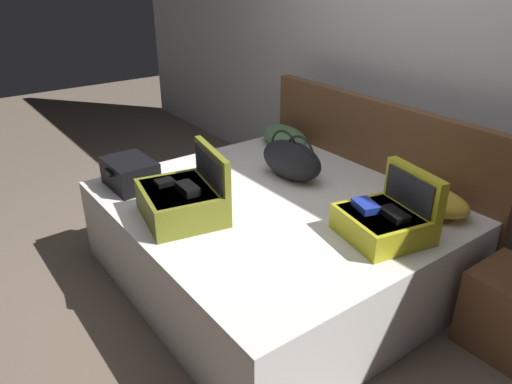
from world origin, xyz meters
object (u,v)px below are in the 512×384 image
Objects in this scene: bed at (272,240)px; pillow_near_headboard at (428,199)px; hard_case_small at (130,173)px; pillow_center_head at (284,137)px; duffel_bag at (291,160)px; hard_case_large at (183,198)px; hard_case_medium at (386,218)px.

pillow_near_headboard is at bearing 46.04° from bed.
hard_case_small is (-0.73, -0.61, 0.37)m from bed.
bed is at bearing 38.56° from hard_case_small.
pillow_center_head reaches higher than bed.
pillow_near_headboard is (0.63, 0.66, 0.35)m from bed.
duffel_bag is (-0.21, 0.32, 0.41)m from bed.
bed is 3.56× the size of hard_case_large.
pillow_near_headboard is (1.36, 1.26, -0.02)m from hard_case_small.
hard_case_large is 1.10× the size of duffel_bag.
hard_case_medium reaches higher than hard_case_small.
hard_case_medium reaches higher than pillow_center_head.
duffel_bag is 1.03× the size of pillow_center_head.
pillow_near_headboard is (-0.04, 0.43, -0.03)m from hard_case_medium.
hard_case_small is at bearing -90.43° from pillow_center_head.
hard_case_small reaches higher than bed.
hard_case_medium is at bearing 29.45° from hard_case_small.
duffel_bag reaches higher than bed.
hard_case_medium reaches higher than pillow_near_headboard.
hard_case_small is 0.72× the size of duffel_bag.
pillow_near_headboard is at bearing 67.84° from hard_case_large.
hard_case_small reaches higher than pillow_center_head.
bed is at bearing -133.96° from pillow_near_headboard.
duffel_bag is (0.52, 0.93, 0.04)m from hard_case_small.
bed is at bearing 85.16° from hard_case_large.
hard_case_medium is 0.43m from pillow_near_headboard.
hard_case_medium is 1.46m from pillow_center_head.
bed is 4.04× the size of hard_case_medium.
hard_case_small is 1.29m from pillow_center_head.
duffel_bag is at bearing 59.36° from hard_case_small.
hard_case_medium is at bearing 53.87° from hard_case_large.
pillow_center_head is (-1.35, 0.02, 0.00)m from pillow_near_headboard.
bed is 3.98× the size of pillow_near_headboard.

